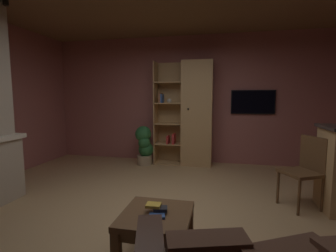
{
  "coord_description": "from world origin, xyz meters",
  "views": [
    {
      "loc": [
        0.67,
        -2.75,
        1.42
      ],
      "look_at": [
        0.0,
        0.4,
        1.05
      ],
      "focal_mm": 26.57,
      "sensor_mm": 36.0,
      "label": 1
    }
  ],
  "objects_px": {
    "dining_chair": "(306,167)",
    "wall_mounted_tv": "(253,102)",
    "coffee_table": "(156,223)",
    "table_book_1": "(160,209)",
    "potted_floor_plant": "(145,145)",
    "bookshelf_cabinet": "(193,114)",
    "table_book_2": "(153,205)",
    "table_book_0": "(157,216)"
  },
  "relations": [
    {
      "from": "table_book_1",
      "to": "table_book_2",
      "type": "relative_size",
      "value": 0.93
    },
    {
      "from": "table_book_1",
      "to": "potted_floor_plant",
      "type": "xyz_separation_m",
      "value": [
        -1.08,
        2.99,
        -0.04
      ]
    },
    {
      "from": "bookshelf_cabinet",
      "to": "coffee_table",
      "type": "bearing_deg",
      "value": -89.17
    },
    {
      "from": "table_book_1",
      "to": "potted_floor_plant",
      "type": "bearing_deg",
      "value": 109.92
    },
    {
      "from": "dining_chair",
      "to": "table_book_1",
      "type": "bearing_deg",
      "value": -137.65
    },
    {
      "from": "potted_floor_plant",
      "to": "wall_mounted_tv",
      "type": "xyz_separation_m",
      "value": [
        2.21,
        0.43,
        0.9
      ]
    },
    {
      "from": "coffee_table",
      "to": "table_book_1",
      "type": "height_order",
      "value": "table_book_1"
    },
    {
      "from": "coffee_table",
      "to": "dining_chair",
      "type": "relative_size",
      "value": 0.67
    },
    {
      "from": "table_book_0",
      "to": "coffee_table",
      "type": "bearing_deg",
      "value": 111.45
    },
    {
      "from": "wall_mounted_tv",
      "to": "coffee_table",
      "type": "bearing_deg",
      "value": -108.68
    },
    {
      "from": "bookshelf_cabinet",
      "to": "table_book_2",
      "type": "height_order",
      "value": "bookshelf_cabinet"
    },
    {
      "from": "table_book_0",
      "to": "table_book_1",
      "type": "relative_size",
      "value": 1.11
    },
    {
      "from": "bookshelf_cabinet",
      "to": "potted_floor_plant",
      "type": "bearing_deg",
      "value": -167.73
    },
    {
      "from": "table_book_2",
      "to": "potted_floor_plant",
      "type": "bearing_deg",
      "value": 108.86
    },
    {
      "from": "table_book_0",
      "to": "potted_floor_plant",
      "type": "bearing_deg",
      "value": 109.28
    },
    {
      "from": "bookshelf_cabinet",
      "to": "potted_floor_plant",
      "type": "height_order",
      "value": "bookshelf_cabinet"
    },
    {
      "from": "bookshelf_cabinet",
      "to": "table_book_0",
      "type": "xyz_separation_m",
      "value": [
        0.07,
        -3.29,
        -0.63
      ]
    },
    {
      "from": "table_book_0",
      "to": "potted_floor_plant",
      "type": "height_order",
      "value": "potted_floor_plant"
    },
    {
      "from": "dining_chair",
      "to": "coffee_table",
      "type": "bearing_deg",
      "value": -137.97
    },
    {
      "from": "table_book_1",
      "to": "dining_chair",
      "type": "xyz_separation_m",
      "value": [
        1.58,
        1.44,
        0.06
      ]
    },
    {
      "from": "table_book_2",
      "to": "table_book_0",
      "type": "bearing_deg",
      "value": -56.65
    },
    {
      "from": "dining_chair",
      "to": "wall_mounted_tv",
      "type": "xyz_separation_m",
      "value": [
        -0.45,
        1.98,
        0.8
      ]
    },
    {
      "from": "bookshelf_cabinet",
      "to": "table_book_2",
      "type": "distance_m",
      "value": 3.26
    },
    {
      "from": "bookshelf_cabinet",
      "to": "dining_chair",
      "type": "xyz_separation_m",
      "value": [
        1.66,
        -1.77,
        -0.54
      ]
    },
    {
      "from": "table_book_2",
      "to": "table_book_1",
      "type": "bearing_deg",
      "value": 0.41
    },
    {
      "from": "wall_mounted_tv",
      "to": "table_book_1",
      "type": "bearing_deg",
      "value": -108.24
    },
    {
      "from": "dining_chair",
      "to": "wall_mounted_tv",
      "type": "relative_size",
      "value": 1.05
    },
    {
      "from": "dining_chair",
      "to": "potted_floor_plant",
      "type": "relative_size",
      "value": 1.12
    },
    {
      "from": "table_book_2",
      "to": "dining_chair",
      "type": "height_order",
      "value": "dining_chair"
    },
    {
      "from": "bookshelf_cabinet",
      "to": "table_book_2",
      "type": "relative_size",
      "value": 17.34
    },
    {
      "from": "coffee_table",
      "to": "table_book_2",
      "type": "xyz_separation_m",
      "value": [
        -0.03,
        0.01,
        0.15
      ]
    },
    {
      "from": "dining_chair",
      "to": "potted_floor_plant",
      "type": "distance_m",
      "value": 3.08
    },
    {
      "from": "bookshelf_cabinet",
      "to": "table_book_1",
      "type": "distance_m",
      "value": 3.26
    },
    {
      "from": "table_book_0",
      "to": "dining_chair",
      "type": "distance_m",
      "value": 2.2
    },
    {
      "from": "coffee_table",
      "to": "table_book_2",
      "type": "relative_size",
      "value": 4.92
    },
    {
      "from": "bookshelf_cabinet",
      "to": "wall_mounted_tv",
      "type": "distance_m",
      "value": 1.25
    },
    {
      "from": "table_book_2",
      "to": "potted_floor_plant",
      "type": "relative_size",
      "value": 0.15
    },
    {
      "from": "dining_chair",
      "to": "wall_mounted_tv",
      "type": "bearing_deg",
      "value": 102.84
    },
    {
      "from": "table_book_2",
      "to": "potted_floor_plant",
      "type": "xyz_separation_m",
      "value": [
        -1.02,
        2.99,
        -0.07
      ]
    },
    {
      "from": "wall_mounted_tv",
      "to": "table_book_0",
      "type": "bearing_deg",
      "value": -107.97
    },
    {
      "from": "table_book_0",
      "to": "table_book_2",
      "type": "bearing_deg",
      "value": 123.35
    },
    {
      "from": "table_book_2",
      "to": "bookshelf_cabinet",
      "type": "bearing_deg",
      "value": 90.35
    }
  ]
}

